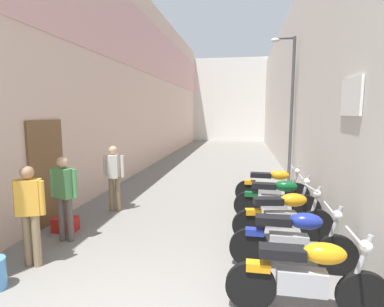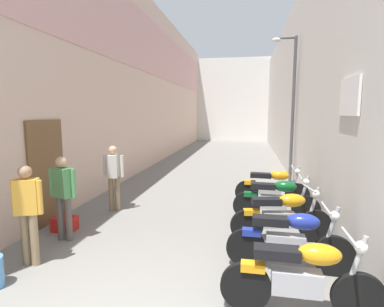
# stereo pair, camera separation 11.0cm
# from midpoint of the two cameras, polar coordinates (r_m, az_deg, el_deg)

# --- Properties ---
(ground_plane) EXTENTS (39.07, 39.07, 0.00)m
(ground_plane) POSITION_cam_midpoint_polar(r_m,az_deg,el_deg) (12.06, 4.31, -3.56)
(ground_plane) COLOR slate
(building_left) EXTENTS (0.45, 23.07, 7.10)m
(building_left) POSITION_cam_midpoint_polar(r_m,az_deg,el_deg) (14.43, -7.14, 12.56)
(building_left) COLOR beige
(building_left) RESTS_ON ground
(building_right) EXTENTS (0.45, 23.07, 6.35)m
(building_right) POSITION_cam_midpoint_polar(r_m,az_deg,el_deg) (13.91, 18.22, 10.73)
(building_right) COLOR beige
(building_right) RESTS_ON ground
(building_far_end) EXTENTS (8.72, 2.00, 6.68)m
(building_far_end) POSITION_cam_midpoint_polar(r_m,az_deg,el_deg) (26.35, 7.73, 9.81)
(building_far_end) COLOR silver
(building_far_end) RESTS_ON ground
(motorcycle_nearest) EXTENTS (1.85, 0.58, 1.04)m
(motorcycle_nearest) POSITION_cam_midpoint_polar(r_m,az_deg,el_deg) (3.98, 20.65, -20.62)
(motorcycle_nearest) COLOR black
(motorcycle_nearest) RESTS_ON ground
(motorcycle_second) EXTENTS (1.85, 0.58, 1.04)m
(motorcycle_second) POSITION_cam_midpoint_polar(r_m,az_deg,el_deg) (4.92, 18.41, -14.89)
(motorcycle_second) COLOR black
(motorcycle_second) RESTS_ON ground
(motorcycle_third) EXTENTS (1.84, 0.58, 1.04)m
(motorcycle_third) POSITION_cam_midpoint_polar(r_m,az_deg,el_deg) (5.91, 16.95, -10.96)
(motorcycle_third) COLOR black
(motorcycle_third) RESTS_ON ground
(motorcycle_fourth) EXTENTS (1.85, 0.58, 1.04)m
(motorcycle_fourth) POSITION_cam_midpoint_polar(r_m,az_deg,el_deg) (6.96, 15.91, -8.07)
(motorcycle_fourth) COLOR black
(motorcycle_fourth) RESTS_ON ground
(motorcycle_fifth) EXTENTS (1.85, 0.58, 1.04)m
(motorcycle_fifth) POSITION_cam_midpoint_polar(r_m,az_deg,el_deg) (8.07, 15.11, -5.85)
(motorcycle_fifth) COLOR black
(motorcycle_fifth) RESTS_ON ground
(pedestrian_by_doorway) EXTENTS (0.52, 0.30, 1.57)m
(pedestrian_by_doorway) POSITION_cam_midpoint_polar(r_m,az_deg,el_deg) (5.32, -27.81, -8.93)
(pedestrian_by_doorway) COLOR #8C7251
(pedestrian_by_doorway) RESTS_ON ground
(pedestrian_mid_alley) EXTENTS (0.52, 0.31, 1.57)m
(pedestrian_mid_alley) POSITION_cam_midpoint_polar(r_m,az_deg,el_deg) (6.06, -22.45, -6.65)
(pedestrian_mid_alley) COLOR #564C47
(pedestrian_mid_alley) RESTS_ON ground
(pedestrian_further_down) EXTENTS (0.52, 0.38, 1.57)m
(pedestrian_further_down) POSITION_cam_midpoint_polar(r_m,az_deg,el_deg) (7.52, -14.00, -3.57)
(pedestrian_further_down) COLOR #8C7251
(pedestrian_further_down) RESTS_ON ground
(plastic_crate) EXTENTS (0.44, 0.32, 0.28)m
(plastic_crate) POSITION_cam_midpoint_polar(r_m,az_deg,el_deg) (6.76, -22.23, -12.04)
(plastic_crate) COLOR red
(plastic_crate) RESTS_ON ground
(street_lamp) EXTENTS (0.79, 0.18, 4.74)m
(street_lamp) POSITION_cam_midpoint_polar(r_m,az_deg,el_deg) (10.57, 18.19, 9.58)
(street_lamp) COLOR #47474C
(street_lamp) RESTS_ON ground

